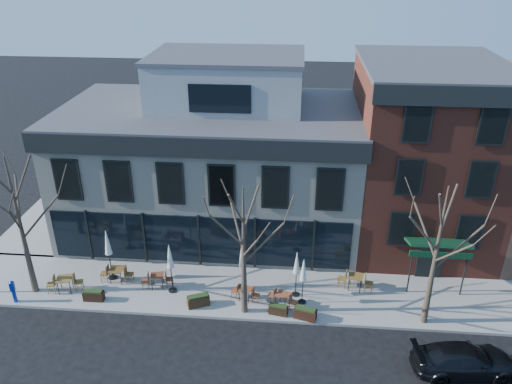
# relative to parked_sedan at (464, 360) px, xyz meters

# --- Properties ---
(ground) EXTENTS (120.00, 120.00, 0.00)m
(ground) POSITION_rel_parked_sedan_xyz_m (-13.05, 6.95, -0.66)
(ground) COLOR black
(ground) RESTS_ON ground
(sidewalk_front) EXTENTS (33.50, 4.70, 0.15)m
(sidewalk_front) POSITION_rel_parked_sedan_xyz_m (-9.80, 4.80, -0.58)
(sidewalk_front) COLOR gray
(sidewalk_front) RESTS_ON ground
(sidewalk_side) EXTENTS (4.50, 12.00, 0.15)m
(sidewalk_side) POSITION_rel_parked_sedan_xyz_m (-24.30, 12.95, -0.58)
(sidewalk_side) COLOR gray
(sidewalk_side) RESTS_ON ground
(corner_building) EXTENTS (18.39, 10.39, 11.10)m
(corner_building) POSITION_rel_parked_sedan_xyz_m (-12.97, 12.02, 4.06)
(corner_building) COLOR beige
(corner_building) RESTS_ON ground
(red_brick_building) EXTENTS (8.20, 11.78, 11.18)m
(red_brick_building) POSITION_rel_parked_sedan_xyz_m (-0.05, 11.93, 4.98)
(red_brick_building) COLOR brown
(red_brick_building) RESTS_ON ground
(tree_corner) EXTENTS (3.93, 3.98, 7.92)m
(tree_corner) POSITION_rel_parked_sedan_xyz_m (-21.54, 3.74, 3.59)
(tree_corner) COLOR #382B21
(tree_corner) RESTS_ON sidewalk_front
(tree_mid) EXTENTS (3.50, 3.55, 7.04)m
(tree_mid) POSITION_rel_parked_sedan_xyz_m (-10.04, 3.04, 3.13)
(tree_mid) COLOR #382B21
(tree_mid) RESTS_ON sidewalk_front
(tree_right) EXTENTS (3.72, 3.77, 7.48)m
(tree_right) POSITION_rel_parked_sedan_xyz_m (-1.04, 3.04, 3.36)
(tree_right) COLOR #382B21
(tree_right) RESTS_ON sidewalk_front
(parked_sedan) EXTENTS (4.73, 2.35, 1.32)m
(parked_sedan) POSITION_rel_parked_sedan_xyz_m (0.00, 0.00, 0.00)
(parked_sedan) COLOR black
(parked_sedan) RESTS_ON ground
(call_box) EXTENTS (0.27, 0.27, 1.36)m
(call_box) POSITION_rel_parked_sedan_xyz_m (-22.14, 2.75, 0.21)
(call_box) COLOR #0D2EAA
(call_box) RESTS_ON sidewalk_front
(cafe_set_0) EXTENTS (1.97, 0.93, 1.01)m
(cafe_set_0) POSITION_rel_parked_sedan_xyz_m (-19.89, 3.89, 0.01)
(cafe_set_0) COLOR brown
(cafe_set_0) RESTS_ON sidewalk_front
(cafe_set_1) EXTENTS (1.87, 0.77, 0.98)m
(cafe_set_1) POSITION_rel_parked_sedan_xyz_m (-17.38, 4.97, -0.00)
(cafe_set_1) COLOR brown
(cafe_set_1) RESTS_ON sidewalk_front
(cafe_set_2) EXTENTS (1.81, 0.83, 0.93)m
(cafe_set_2) POSITION_rel_parked_sedan_xyz_m (-15.00, 4.66, -0.03)
(cafe_set_2) COLOR brown
(cafe_set_2) RESTS_ON sidewalk_front
(cafe_set_3) EXTENTS (1.63, 0.77, 0.83)m
(cafe_set_3) POSITION_rel_parked_sedan_xyz_m (-10.09, 3.99, -0.08)
(cafe_set_3) COLOR brown
(cafe_set_3) RESTS_ON sidewalk_front
(cafe_set_4) EXTENTS (1.70, 1.05, 0.88)m
(cafe_set_4) POSITION_rel_parked_sedan_xyz_m (-8.12, 3.67, -0.06)
(cafe_set_4) COLOR brown
(cafe_set_4) RESTS_ON sidewalk_front
(cafe_set_5) EXTENTS (1.99, 0.93, 1.02)m
(cafe_set_5) POSITION_rel_parked_sedan_xyz_m (-4.24, 5.44, 0.01)
(cafe_set_5) COLOR brown
(cafe_set_5) RESTS_ON sidewalk_front
(umbrella_0) EXTENTS (0.49, 0.49, 3.06)m
(umbrella_0) POSITION_rel_parked_sedan_xyz_m (-17.79, 5.25, 1.65)
(umbrella_0) COLOR black
(umbrella_0) RESTS_ON sidewalk_front
(umbrella_1) EXTENTS (0.47, 0.47, 2.94)m
(umbrella_1) POSITION_rel_parked_sedan_xyz_m (-14.12, 4.36, 1.57)
(umbrella_1) COLOR black
(umbrella_1) RESTS_ON sidewalk_front
(umbrella_2) EXTENTS (0.41, 0.41, 2.55)m
(umbrella_2) POSITION_rel_parked_sedan_xyz_m (-10.40, 5.08, 1.29)
(umbrella_2) COLOR black
(umbrella_2) RESTS_ON sidewalk_front
(umbrella_3) EXTENTS (0.43, 0.43, 2.71)m
(umbrella_3) POSITION_rel_parked_sedan_xyz_m (-7.11, 3.99, 1.40)
(umbrella_3) COLOR black
(umbrella_3) RESTS_ON sidewalk_front
(umbrella_4) EXTENTS (0.43, 0.43, 2.68)m
(umbrella_4) POSITION_rel_parked_sedan_xyz_m (-7.46, 4.61, 1.38)
(umbrella_4) COLOR black
(umbrella_4) RESTS_ON sidewalk_front
(planter_0) EXTENTS (1.07, 0.45, 0.60)m
(planter_0) POSITION_rel_parked_sedan_xyz_m (-18.07, 3.24, -0.21)
(planter_0) COLOR black
(planter_0) RESTS_ON sidewalk_front
(planter_1) EXTENTS (1.22, 0.86, 0.64)m
(planter_1) POSITION_rel_parked_sedan_xyz_m (-12.48, 3.28, -0.19)
(planter_1) COLOR #322010
(planter_1) RESTS_ON sidewalk_front
(planter_2) EXTENTS (1.02, 0.56, 0.54)m
(planter_2) POSITION_rel_parked_sedan_xyz_m (-8.30, 2.97, -0.24)
(planter_2) COLOR black
(planter_2) RESTS_ON sidewalk_front
(planter_3) EXTENTS (1.21, 0.73, 0.63)m
(planter_3) POSITION_rel_parked_sedan_xyz_m (-6.95, 2.75, -0.20)
(planter_3) COLOR black
(planter_3) RESTS_ON sidewalk_front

